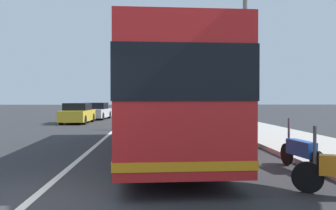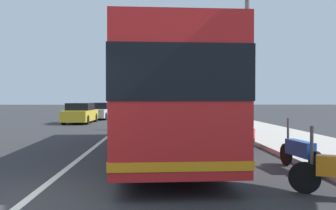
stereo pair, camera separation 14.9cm
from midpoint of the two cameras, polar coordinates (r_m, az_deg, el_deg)
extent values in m
plane|color=#2D2D30|center=(6.81, -21.26, -13.79)|extent=(220.00, 220.00, 0.00)
cube|color=#B2ADA3|center=(17.25, 16.32, -4.62)|extent=(110.00, 3.60, 0.14)
cube|color=silver|center=(16.47, -10.02, -5.09)|extent=(110.00, 0.16, 0.01)
cube|color=red|center=(12.15, -1.47, 1.22)|extent=(12.10, 2.96, 2.88)
cube|color=black|center=(12.16, -1.48, 3.03)|extent=(12.14, 3.00, 0.97)
cube|color=orange|center=(12.20, -1.47, -4.37)|extent=(12.13, 2.99, 0.16)
cylinder|color=black|center=(16.02, -6.35, -3.47)|extent=(1.01, 0.34, 1.00)
cylinder|color=black|center=(16.13, 1.62, -3.44)|extent=(1.01, 0.34, 1.00)
cylinder|color=black|center=(8.38, -7.47, -7.49)|extent=(1.01, 0.34, 1.00)
cylinder|color=black|center=(8.58, 7.72, -7.29)|extent=(1.01, 0.34, 1.00)
cylinder|color=black|center=(7.41, 19.95, -10.32)|extent=(0.33, 0.55, 0.57)
cylinder|color=#4C4C51|center=(7.31, 20.90, -5.71)|extent=(0.06, 0.06, 0.70)
cylinder|color=black|center=(10.32, 17.24, -7.16)|extent=(0.57, 0.14, 0.56)
cylinder|color=black|center=(9.05, 21.39, -8.32)|extent=(0.57, 0.14, 0.56)
cube|color=#1947A5|center=(9.64, 19.18, -6.24)|extent=(1.12, 0.36, 0.37)
cylinder|color=#4C4C51|center=(10.16, 17.53, -3.88)|extent=(0.06, 0.06, 0.70)
cylinder|color=black|center=(13.38, 12.35, -5.18)|extent=(0.60, 0.31, 0.61)
cylinder|color=black|center=(11.75, 11.26, -6.03)|extent=(0.60, 0.31, 0.61)
cube|color=red|center=(12.54, 11.84, -4.44)|extent=(1.24, 0.70, 0.31)
cylinder|color=#4C4C51|center=(13.21, 12.29, -2.65)|extent=(0.06, 0.06, 0.70)
cube|color=red|center=(47.05, -2.08, -0.48)|extent=(4.49, 1.80, 0.81)
cube|color=black|center=(47.08, -2.08, 0.38)|extent=(2.37, 1.62, 0.59)
cylinder|color=black|center=(48.54, -2.98, -0.75)|extent=(0.64, 0.23, 0.64)
cylinder|color=black|center=(48.52, -1.14, -0.75)|extent=(0.64, 0.23, 0.64)
cylinder|color=black|center=(45.59, -3.07, -0.86)|extent=(0.64, 0.23, 0.64)
cylinder|color=black|center=(45.58, -1.11, -0.86)|extent=(0.64, 0.23, 0.64)
cube|color=gold|center=(27.47, -13.75, -1.55)|extent=(4.67, 1.84, 0.75)
cube|color=black|center=(27.44, -13.76, -0.24)|extent=(2.43, 1.64, 0.51)
cylinder|color=black|center=(25.82, -12.80, -2.23)|extent=(0.65, 0.24, 0.64)
cylinder|color=black|center=(26.18, -16.15, -2.20)|extent=(0.65, 0.24, 0.64)
cylinder|color=black|center=(28.82, -11.57, -1.90)|extent=(0.65, 0.24, 0.64)
cylinder|color=black|center=(29.14, -14.59, -1.88)|extent=(0.65, 0.24, 0.64)
cube|color=silver|center=(32.53, -10.99, -1.21)|extent=(4.62, 2.15, 0.70)
cube|color=black|center=(32.57, -10.97, -0.12)|extent=(2.18, 1.81, 0.54)
cylinder|color=black|center=(30.92, -10.13, -1.71)|extent=(0.66, 0.27, 0.64)
cylinder|color=black|center=(31.30, -13.05, -1.68)|extent=(0.66, 0.27, 0.64)
cylinder|color=black|center=(33.82, -9.07, -1.48)|extent=(0.66, 0.27, 0.64)
cylinder|color=black|center=(34.17, -11.76, -1.46)|extent=(0.66, 0.27, 0.64)
cylinder|color=slate|center=(21.46, 11.49, 6.48)|extent=(0.28, 0.28, 7.63)
camera|label=1|loc=(0.07, -90.35, -0.01)|focal=40.01mm
camera|label=2|loc=(0.07, 89.65, 0.01)|focal=40.01mm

